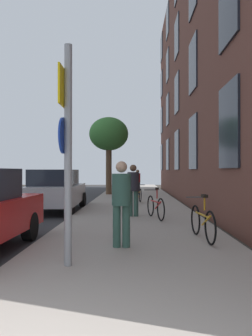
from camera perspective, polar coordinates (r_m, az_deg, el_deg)
The scene contains 14 objects.
ground_plane at distance 16.82m, azimuth -10.50°, elevation -5.88°, with size 41.80×41.80×0.00m, color #332D28.
road_asphalt at distance 17.37m, azimuth -17.33°, elevation -5.68°, with size 7.00×38.00×0.01m, color #2D2D30.
sidewalk at distance 16.46m, azimuth 1.57°, elevation -5.80°, with size 4.20×38.00×0.12m, color #9E9389.
building_facade at distance 16.93m, azimuth 10.81°, elevation 17.44°, with size 0.56×27.00×13.55m.
sign_post at distance 5.24m, azimuth -10.17°, elevation 4.48°, with size 0.16×0.60×3.43m.
traffic_light at distance 22.21m, azimuth -2.96°, elevation 2.48°, with size 0.43×0.24×3.82m.
tree_near at distance 20.84m, azimuth -2.98°, elevation 5.69°, with size 2.44×2.44×4.81m.
bicycle_0 at distance 7.32m, azimuth 13.00°, elevation -9.00°, with size 0.42×1.74×0.97m.
bicycle_1 at distance 10.27m, azimuth 5.10°, elevation -6.58°, with size 0.55×1.68×0.96m.
bicycle_2 at distance 15.02m, azimuth 2.18°, elevation -4.71°, with size 0.46×1.70×0.92m.
pedestrian_0 at distance 6.39m, azimuth -0.79°, elevation -5.18°, with size 0.38×0.38×1.65m.
pedestrian_1 at distance 10.70m, azimuth 1.25°, elevation -3.24°, with size 0.47×0.47×1.66m.
pedestrian_2 at distance 20.59m, azimuth 2.01°, elevation -2.12°, with size 0.48×0.48×1.54m.
car_1 at distance 13.24m, azimuth -12.00°, elevation -3.68°, with size 2.01×4.37×1.62m.
Camera 1 is at (1.04, -1.39, 1.59)m, focal length 35.47 mm.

